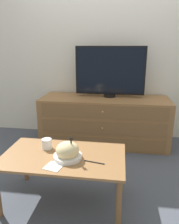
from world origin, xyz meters
name	(u,v)px	position (x,y,z in m)	size (l,w,h in m)	color
ground_plane	(105,133)	(0.00, 0.00, 0.00)	(12.00, 12.00, 0.00)	#474C56
wall_back	(107,45)	(0.00, 0.03, 1.30)	(12.00, 0.05, 2.60)	silver
dresser	(104,121)	(0.01, -0.32, 0.32)	(1.69, 0.60, 0.63)	olive
tv	(110,71)	(0.07, -0.24, 0.97)	(0.91, 0.16, 0.66)	black
coffee_table	(64,161)	(-0.23, -1.58, 0.38)	(1.00, 0.58, 0.44)	olive
takeout_bowl	(68,152)	(-0.18, -1.63, 0.49)	(0.23, 0.23, 0.20)	silver
drink_cup	(47,144)	(-0.40, -1.48, 0.48)	(0.09, 0.09, 0.09)	beige
napkin	(54,166)	(-0.25, -1.76, 0.44)	(0.15, 0.15, 0.00)	silver
knife	(94,162)	(0.04, -1.66, 0.44)	(0.16, 0.04, 0.01)	black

